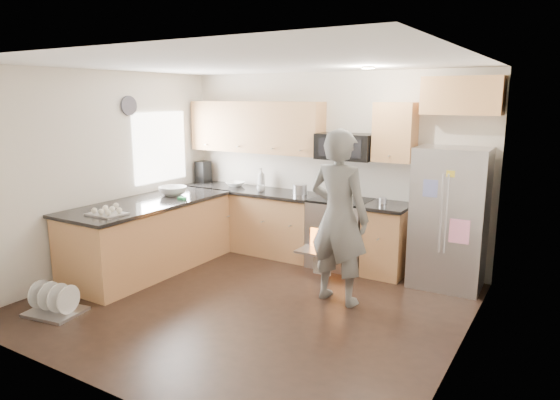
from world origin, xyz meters
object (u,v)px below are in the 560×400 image
Objects in this scene: refrigerator at (450,218)px; dish_rack at (55,305)px; stove_range at (341,217)px; person at (339,217)px.

refrigerator is 2.75× the size of dish_rack.
stove_range is 1.42m from refrigerator.
refrigerator is 4.57m from dish_rack.
stove_range is at bearing 56.88° from dish_rack.
dish_rack is (-1.95, -2.99, -0.58)m from stove_range.
refrigerator reaches higher than dish_rack.
stove_range is at bearing -60.55° from person.
person is at bearing -131.41° from refrigerator.
person reaches higher than dish_rack.
person is at bearing 37.65° from dish_rack.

